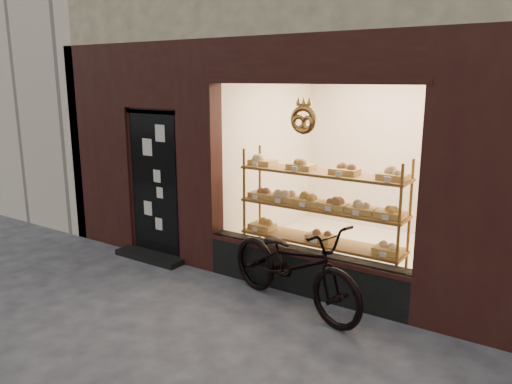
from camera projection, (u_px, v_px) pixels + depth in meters
The scene contains 4 objects.
ground at pixel (156, 358), 4.76m from camera, with size 90.00×90.00×0.00m, color #313138.
neighbor_left at pixel (38, 6), 13.41m from camera, with size 12.00×7.00×9.00m, color beige.
display_shelf at pixel (321, 217), 6.39m from camera, with size 2.20×0.45×1.70m.
bicycle at pixel (294, 264), 5.72m from camera, with size 0.70×2.02×1.06m, color black.
Camera 1 is at (3.18, -3.03, 2.62)m, focal length 35.00 mm.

